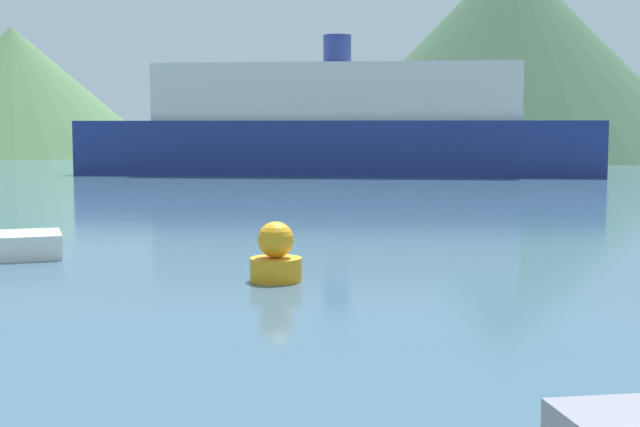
{
  "coord_description": "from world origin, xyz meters",
  "views": [
    {
      "loc": [
        -1.07,
        -0.14,
        2.6
      ],
      "look_at": [
        0.83,
        14.0,
        1.2
      ],
      "focal_mm": 50.0,
      "sensor_mm": 36.0,
      "label": 1
    }
  ],
  "objects": [
    {
      "name": "hill_central",
      "position": [
        -17.8,
        84.06,
        5.74
      ],
      "size": [
        26.84,
        26.84,
        11.49
      ],
      "color": "#476B42",
      "rests_on": "ground_plane"
    },
    {
      "name": "buoy_marker",
      "position": [
        0.17,
        14.67,
        0.42
      ],
      "size": [
        0.88,
        0.88,
        1.01
      ],
      "color": "orange",
      "rests_on": "ground_plane"
    },
    {
      "name": "ferry_distant",
      "position": [
        6.38,
        48.35,
        2.6
      ],
      "size": [
        28.42,
        12.55,
        7.53
      ],
      "rotation": [
        0.0,
        0.0,
        -0.24
      ],
      "color": "navy",
      "rests_on": "ground_plane"
    },
    {
      "name": "hill_east",
      "position": [
        24.64,
        72.56,
        8.61
      ],
      "size": [
        33.27,
        33.27,
        17.23
      ],
      "color": "#38563D",
      "rests_on": "ground_plane"
    }
  ]
}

